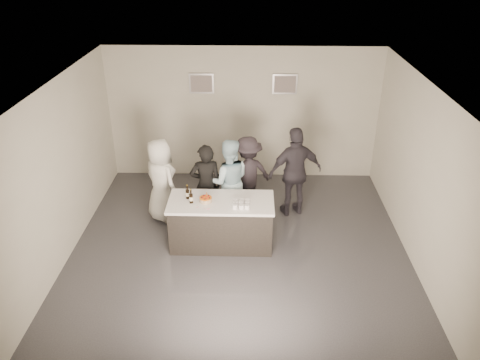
{
  "coord_description": "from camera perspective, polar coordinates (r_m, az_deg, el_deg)",
  "views": [
    {
      "loc": [
        0.2,
        -6.91,
        5.03
      ],
      "look_at": [
        0.0,
        0.5,
        1.15
      ],
      "focal_mm": 35.0,
      "sensor_mm": 36.0,
      "label": 1
    }
  ],
  "objects": [
    {
      "name": "person_guest_right",
      "position": [
        9.22,
        6.75,
        0.97
      ],
      "size": [
        1.17,
        0.75,
        1.85
      ],
      "primitive_type": "imported",
      "rotation": [
        0.0,
        0.0,
        3.44
      ],
      "color": "#333038",
      "rests_on": "ground"
    },
    {
      "name": "person_main_black",
      "position": [
        8.9,
        -4.15,
        -0.62
      ],
      "size": [
        0.67,
        0.5,
        1.66
      ],
      "primitive_type": "imported",
      "rotation": [
        0.0,
        0.0,
        3.33
      ],
      "color": "black",
      "rests_on": "ground"
    },
    {
      "name": "picture_left",
      "position": [
        10.34,
        -4.72,
        11.65
      ],
      "size": [
        0.54,
        0.04,
        0.44
      ],
      "primitive_type": "cube",
      "color": "#B2B2B7",
      "rests_on": "wall_back"
    },
    {
      "name": "ceiling",
      "position": [
        7.2,
        -0.11,
        11.26
      ],
      "size": [
        6.0,
        6.0,
        0.0
      ],
      "primitive_type": "plane",
      "rotation": [
        3.14,
        0.0,
        0.0
      ],
      "color": "white"
    },
    {
      "name": "picture_right",
      "position": [
        10.3,
        5.5,
        11.56
      ],
      "size": [
        0.54,
        0.04,
        0.44
      ],
      "primitive_type": "cube",
      "color": "#B2B2B7",
      "rests_on": "wall_back"
    },
    {
      "name": "person_main_blue",
      "position": [
        8.98,
        -1.38,
        -0.11
      ],
      "size": [
        0.9,
        0.74,
        1.7
      ],
      "primitive_type": "imported",
      "rotation": [
        0.0,
        0.0,
        3.26
      ],
      "color": "#B5DDEC",
      "rests_on": "ground"
    },
    {
      "name": "wall_left",
      "position": [
        8.39,
        -21.04,
        0.79
      ],
      "size": [
        0.04,
        6.0,
        3.0
      ],
      "primitive_type": "cube",
      "color": "beige",
      "rests_on": "ground"
    },
    {
      "name": "wall_right",
      "position": [
        8.25,
        21.22,
        0.28
      ],
      "size": [
        0.04,
        6.0,
        3.0
      ],
      "primitive_type": "cube",
      "color": "beige",
      "rests_on": "ground"
    },
    {
      "name": "candles",
      "position": [
        8.02,
        -4.43,
        -3.43
      ],
      "size": [
        0.24,
        0.08,
        0.01
      ],
      "primitive_type": "cube",
      "color": "pink",
      "rests_on": "bar_counter"
    },
    {
      "name": "tumbler_cluster",
      "position": [
        8.06,
        0.15,
        -2.88
      ],
      "size": [
        0.3,
        0.3,
        0.08
      ],
      "primitive_type": "cube",
      "color": "orange",
      "rests_on": "bar_counter"
    },
    {
      "name": "wall_front",
      "position": [
        5.27,
        -1.07,
        -14.42
      ],
      "size": [
        6.0,
        0.04,
        3.0
      ],
      "primitive_type": "cube",
      "color": "beige",
      "rests_on": "ground"
    },
    {
      "name": "person_guest_back",
      "position": [
        9.4,
        0.94,
        0.78
      ],
      "size": [
        1.17,
        1.01,
        1.57
      ],
      "primitive_type": "imported",
      "rotation": [
        0.0,
        0.0,
        3.66
      ],
      "color": "#2C262D",
      "rests_on": "ground"
    },
    {
      "name": "wall_back",
      "position": [
        10.52,
        0.37,
        8.03
      ],
      "size": [
        6.0,
        0.04,
        3.0
      ],
      "primitive_type": "cube",
      "color": "beige",
      "rests_on": "ground"
    },
    {
      "name": "person_guest_left",
      "position": [
        9.15,
        -9.61,
        -0.06
      ],
      "size": [
        0.97,
        0.95,
        1.68
      ],
      "primitive_type": "imported",
      "rotation": [
        0.0,
        0.0,
        2.4
      ],
      "color": "white",
      "rests_on": "ground"
    },
    {
      "name": "beer_bottle_a",
      "position": [
        8.28,
        -6.43,
        -1.45
      ],
      "size": [
        0.07,
        0.07,
        0.26
      ],
      "primitive_type": "cylinder",
      "color": "black",
      "rests_on": "bar_counter"
    },
    {
      "name": "floor",
      "position": [
        8.55,
        -0.09,
        -8.41
      ],
      "size": [
        6.0,
        6.0,
        0.0
      ],
      "primitive_type": "plane",
      "color": "#3D3D42",
      "rests_on": "ground"
    },
    {
      "name": "cake",
      "position": [
        8.2,
        -4.2,
        -2.4
      ],
      "size": [
        0.22,
        0.22,
        0.07
      ],
      "primitive_type": "cylinder",
      "color": "orange",
      "rests_on": "bar_counter"
    },
    {
      "name": "beer_bottle_b",
      "position": [
        8.13,
        -5.99,
        -1.99
      ],
      "size": [
        0.07,
        0.07,
        0.26
      ],
      "primitive_type": "cylinder",
      "color": "black",
      "rests_on": "bar_counter"
    },
    {
      "name": "bar_counter",
      "position": [
        8.45,
        -2.28,
        -5.21
      ],
      "size": [
        1.86,
        0.86,
        0.9
      ],
      "primitive_type": "cube",
      "color": "white",
      "rests_on": "ground"
    }
  ]
}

